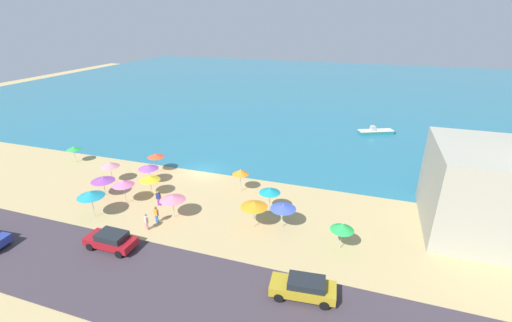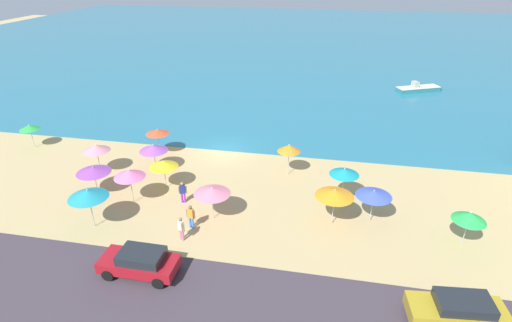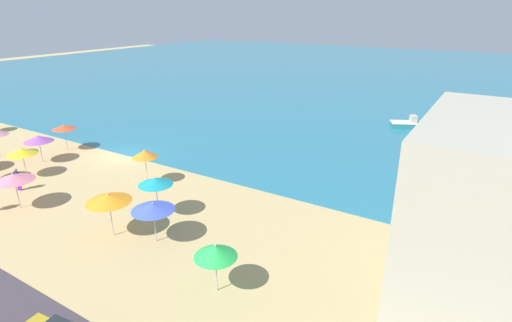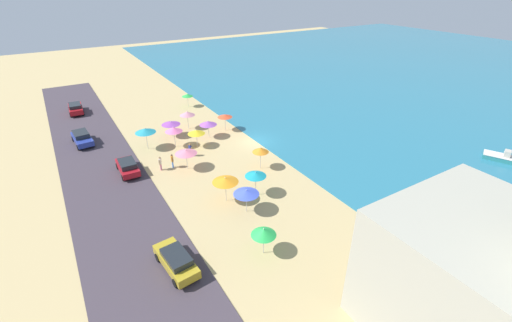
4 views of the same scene
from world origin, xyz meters
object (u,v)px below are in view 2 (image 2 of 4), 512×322
Objects in this scene: beach_umbrella_12 at (29,127)px; beach_umbrella_13 at (335,193)px; beach_umbrella_4 at (153,148)px; beach_umbrella_7 at (212,191)px; beach_umbrella_9 at (470,217)px; bather_0 at (191,216)px; beach_umbrella_1 at (96,148)px; beach_umbrella_8 at (93,170)px; beach_umbrella_10 at (289,148)px; bather_1 at (181,228)px; beach_umbrella_3 at (88,194)px; beach_umbrella_6 at (374,194)px; skiff_nearshore at (418,89)px; beach_umbrella_0 at (157,132)px; beach_umbrella_11 at (129,174)px; bather_2 at (183,191)px; parked_car_1 at (458,310)px; beach_umbrella_5 at (344,172)px; parked_car_3 at (140,262)px; beach_umbrella_2 at (164,164)px.

beach_umbrella_12 is 0.86× the size of beach_umbrella_13.
beach_umbrella_4 is 0.97× the size of beach_umbrella_7.
bather_0 is at bearing -175.04° from beach_umbrella_9.
beach_umbrella_1 is 3.12m from beach_umbrella_8.
bather_1 is at bearing -119.42° from beach_umbrella_10.
beach_umbrella_4 is 14.62m from beach_umbrella_13.
beach_umbrella_3 is 1.16× the size of beach_umbrella_9.
bather_0 is at bearing -51.69° from beach_umbrella_4.
beach_umbrella_6 reaches higher than skiff_nearshore.
beach_umbrella_13 is at bearing -2.06° from beach_umbrella_8.
beach_umbrella_1 reaches higher than beach_umbrella_0.
beach_umbrella_4 is 4.67m from beach_umbrella_11.
beach_umbrella_6 reaches higher than bather_0.
beach_umbrella_7 is at bearing -9.08° from beach_umbrella_8.
beach_umbrella_12 reaches higher than bather_2.
beach_umbrella_6 is 8.42m from parked_car_1.
beach_umbrella_4 is 12.65m from beach_umbrella_12.
beach_umbrella_6 is 12.58m from bather_2.
beach_umbrella_13 is at bearing -101.79° from beach_umbrella_5.
beach_umbrella_6 is 2.55m from beach_umbrella_13.
bather_2 is 0.36× the size of parked_car_1.
parked_car_3 is (4.01, -11.12, -1.14)m from beach_umbrella_4.
beach_umbrella_11 is (1.26, -7.49, 0.18)m from beach_umbrella_0.
bather_0 is (-1.04, -1.27, -1.14)m from beach_umbrella_7.
beach_umbrella_0 is 11.62m from beach_umbrella_12.
beach_umbrella_2 is 2.72m from beach_umbrella_11.
beach_umbrella_9 is 1.47× the size of bather_2.
bather_1 is at bearing -158.89° from beach_umbrella_13.
beach_umbrella_0 is 1.46× the size of bather_2.
beach_umbrella_10 is 6.90m from beach_umbrella_13.
beach_umbrella_5 reaches higher than beach_umbrella_4.
beach_umbrella_2 is 14.54m from beach_umbrella_6.
beach_umbrella_13 is 9.05m from parked_car_1.
beach_umbrella_2 is 6.57m from bather_1.
beach_umbrella_6 is 1.40× the size of bather_0.
bather_0 is at bearing -166.13° from beach_umbrella_13.
skiff_nearshore is at bearing 75.58° from beach_umbrella_6.
beach_umbrella_10 is 1.61× the size of bather_2.
beach_umbrella_13 is at bearing -14.15° from beach_umbrella_12.
bather_2 is (3.77, -4.01, -1.08)m from beach_umbrella_4.
beach_umbrella_5 reaches higher than bather_2.
beach_umbrella_13 is at bearing 0.35° from beach_umbrella_11.
bather_2 is (6.51, -0.04, -0.96)m from beach_umbrella_8.
parked_car_3 is at bearing -35.59° from beach_umbrella_3.
beach_umbrella_13 is 0.61× the size of parked_car_3.
beach_umbrella_3 is 15.26m from beach_umbrella_12.
beach_umbrella_6 is 0.96× the size of beach_umbrella_8.
beach_umbrella_4 is 0.97× the size of beach_umbrella_9.
parked_car_3 is at bearing -149.14° from beach_umbrella_6.
beach_umbrella_5 is at bearing 78.21° from beach_umbrella_13.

